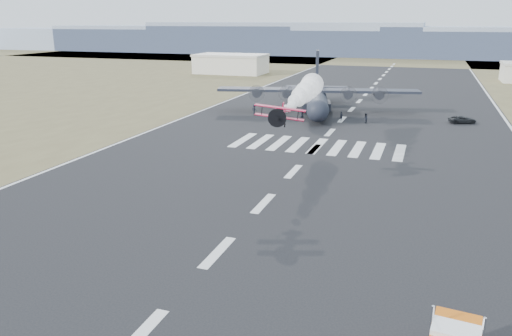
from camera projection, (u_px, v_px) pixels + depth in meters
The scene contains 19 objects.
scrub_far at pixel (398, 60), 238.31m from camera, with size 500.00×80.00×0.00m, color brown.
runway_markings at pixel (330, 132), 84.29m from camera, with size 60.00×260.00×0.01m, color silver, non-canonical shape.
ridge_seg_a at pixel (93, 39), 324.64m from camera, with size 150.00×50.00×13.00m, color #8796AC.
ridge_seg_b at pixel (182, 38), 304.02m from camera, with size 150.00×50.00×15.00m, color #8796AC.
ridge_seg_c at pixel (285, 38), 283.40m from camera, with size 150.00×50.00×17.00m, color #8796AC.
ridge_seg_d at pixel (403, 43), 263.63m from camera, with size 150.00×50.00×13.00m, color #8796AC.
hangar_left at pixel (231, 64), 176.60m from camera, with size 24.50×14.50×6.70m.
aerobatic_biplane at pixel (280, 114), 53.90m from camera, with size 5.58×5.00×2.36m.
smoke_trail at pixel (308, 89), 72.01m from camera, with size 3.70×23.48×3.49m.
transport_aircraft at pixel (317, 96), 103.49m from camera, with size 40.45×33.09×11.76m.
support_vehicle at pixel (463, 120), 91.61m from camera, with size 2.22×4.80×1.34m, color black.
crew_a at pixel (341, 116), 94.12m from camera, with size 0.62×0.51×1.70m, color black.
crew_b at pixel (307, 110), 100.15m from camera, with size 0.80×0.49×1.65m, color black.
crew_c at pixel (254, 109), 100.86m from camera, with size 1.20×0.56×1.86m, color black.
crew_d at pixel (279, 110), 100.93m from camera, with size 0.93×0.47×1.58m, color black.
crew_e at pixel (302, 113), 96.89m from camera, with size 0.90×0.55×1.84m, color black.
crew_f at pixel (287, 108), 102.75m from camera, with size 1.46×0.47×1.57m, color black.
crew_g at pixel (319, 111), 99.09m from camera, with size 0.68×0.56×1.88m, color black.
crew_h at pixel (366, 118), 91.42m from camera, with size 0.90×0.55×1.85m, color black.
Camera 1 is at (15.09, -22.08, 18.26)m, focal length 35.00 mm.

